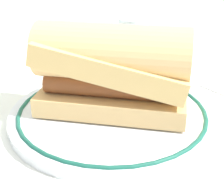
# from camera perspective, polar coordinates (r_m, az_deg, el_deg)

# --- Properties ---
(ground_plane) EXTENTS (1.50, 1.50, 0.00)m
(ground_plane) POSITION_cam_1_polar(r_m,az_deg,el_deg) (0.47, 3.91, -5.83)
(ground_plane) COLOR white
(plate) EXTENTS (0.29, 0.29, 0.01)m
(plate) POSITION_cam_1_polar(r_m,az_deg,el_deg) (0.48, 0.00, -4.01)
(plate) COLOR white
(plate) RESTS_ON ground_plane
(sausage_sandwich) EXTENTS (0.22, 0.15, 0.12)m
(sausage_sandwich) POSITION_cam_1_polar(r_m,az_deg,el_deg) (0.45, 0.00, 3.61)
(sausage_sandwich) COLOR #E4B974
(sausage_sandwich) RESTS_ON plate
(drinking_glass) EXTENTS (0.06, 0.06, 0.09)m
(drinking_glass) POSITION_cam_1_polar(r_m,az_deg,el_deg) (0.69, 3.60, 7.67)
(drinking_glass) COLOR silver
(drinking_glass) RESTS_ON ground_plane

